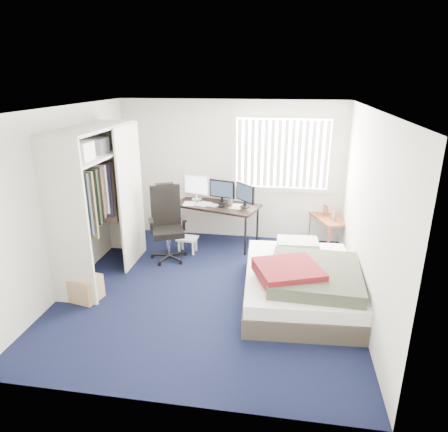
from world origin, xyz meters
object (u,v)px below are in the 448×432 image
desk (217,202)px  office_chair (167,230)px  nightstand (328,221)px  bed (302,282)px

desk → office_chair: size_ratio=1.29×
desk → nightstand: size_ratio=1.79×
office_chair → nightstand: office_chair is taller
desk → bed: desk is taller
nightstand → bed: bearing=-104.3°
nightstand → desk: bearing=-177.2°
desk → bed: size_ratio=0.78×
desk → office_chair: 1.08m
nightstand → bed: 1.98m
office_chair → nightstand: 2.78m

